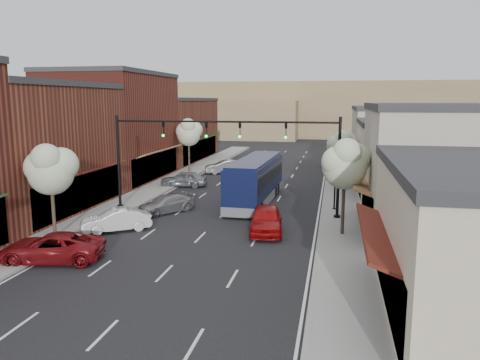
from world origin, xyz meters
The scene contains 28 objects.
ground centered at (0.00, 0.00, 0.00)m, with size 160.00×160.00×0.00m, color black.
sidewalk_left centered at (-8.40, 18.50, 0.07)m, with size 2.80×73.00×0.15m, color gray.
sidewalk_right centered at (8.40, 18.50, 0.07)m, with size 2.80×73.00×0.15m, color gray.
curb_left centered at (-7.00, 18.50, 0.07)m, with size 0.25×73.00×0.17m, color gray.
curb_right centered at (7.00, 18.50, 0.07)m, with size 0.25×73.00×0.17m, color gray.
bldg_left_midnear centered at (-14.23, 6.00, 4.66)m, with size 10.14×14.10×9.40m.
bldg_left_midfar centered at (-14.24, 20.00, 5.40)m, with size 10.14×14.10×10.90m.
bldg_left_far centered at (-14.22, 36.00, 4.16)m, with size 10.14×18.10×8.40m.
bldg_right_midnear centered at (13.72, 6.00, 3.91)m, with size 9.14×12.10×7.90m.
bldg_right_midfar centered at (13.70, 18.00, 3.17)m, with size 9.14×12.10×6.40m.
bldg_right_far centered at (13.71, 32.00, 3.66)m, with size 9.14×16.10×7.40m.
hill_far centered at (0.00, 90.00, 6.00)m, with size 120.00×30.00×12.00m, color #7A6647.
hill_near centered at (-25.00, 78.00, 4.00)m, with size 50.00×20.00×8.00m, color #7A6647.
signal_mast_right centered at (5.62, 8.00, 4.62)m, with size 8.22×0.46×7.00m.
signal_mast_left centered at (-5.62, 8.00, 4.62)m, with size 8.22×0.46×7.00m.
tree_right_near centered at (8.35, 3.94, 4.45)m, with size 2.85×2.65×5.95m.
tree_right_far centered at (8.35, 19.94, 3.99)m, with size 2.85×2.65×5.43m.
tree_left_near centered at (-8.25, -0.06, 4.22)m, with size 2.85×2.65×5.69m.
tree_left_far centered at (-8.25, 25.94, 4.60)m, with size 2.85×2.65×6.13m.
lamp_post_near centered at (7.80, 10.50, 3.01)m, with size 0.44×0.44×4.44m.
lamp_post_far centered at (7.80, 28.00, 3.01)m, with size 0.44×0.44×4.44m.
coach_bus centered at (1.63, 12.14, 1.86)m, with size 2.91×11.71×3.56m.
red_hatchback centered at (3.69, 3.87, 0.83)m, with size 1.95×4.85×1.65m, color #930A0B.
parked_car_a centered at (-6.20, -3.52, 0.72)m, with size 2.39×5.19×1.44m, color maroon.
parked_car_b centered at (-5.54, 2.30, 0.70)m, with size 1.48×4.24×1.40m, color silver.
parked_car_c centered at (-4.20, 7.54, 0.64)m, with size 1.80×4.43×1.28m, color gray.
parked_car_d centered at (-6.20, 17.68, 0.74)m, with size 1.75×4.35×1.48m, color slate.
parked_car_e centered at (-4.20, 26.42, 0.75)m, with size 1.59×4.55×1.50m, color gray.
Camera 1 is at (7.70, -23.89, 8.07)m, focal length 35.00 mm.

